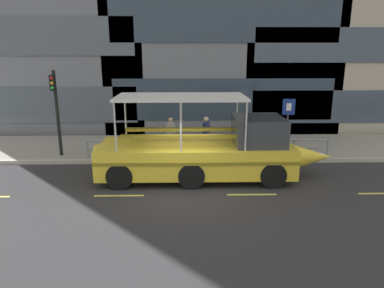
% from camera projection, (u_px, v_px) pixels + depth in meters
% --- Properties ---
extents(ground_plane, '(120.00, 120.00, 0.00)m').
position_uv_depth(ground_plane, '(186.00, 188.00, 13.18)').
color(ground_plane, '#2B2B2D').
extents(sidewalk, '(32.00, 4.80, 0.18)m').
position_uv_depth(sidewalk, '(185.00, 147.00, 18.57)').
color(sidewalk, gray).
rests_on(sidewalk, ground_plane).
extents(curb_edge, '(32.00, 0.18, 0.18)m').
position_uv_depth(curb_edge, '(185.00, 161.00, 16.16)').
color(curb_edge, '#B2ADA3').
rests_on(curb_edge, ground_plane).
extents(lane_centreline, '(25.80, 0.12, 0.01)m').
position_uv_depth(lane_centreline, '(186.00, 195.00, 12.54)').
color(lane_centreline, '#DBD64C').
rests_on(lane_centreline, ground_plane).
extents(curb_guardrail, '(11.45, 0.09, 0.85)m').
position_uv_depth(curb_guardrail, '(209.00, 146.00, 16.34)').
color(curb_guardrail, gray).
rests_on(curb_guardrail, sidewalk).
extents(traffic_light_pole, '(0.24, 0.46, 4.02)m').
position_uv_depth(traffic_light_pole, '(56.00, 105.00, 16.09)').
color(traffic_light_pole, black).
rests_on(traffic_light_pole, sidewalk).
extents(parking_sign, '(0.60, 0.12, 2.67)m').
position_uv_depth(parking_sign, '(288.00, 117.00, 16.71)').
color(parking_sign, '#4C4F54').
rests_on(parking_sign, sidewalk).
extents(duck_tour_boat, '(9.62, 2.67, 3.36)m').
position_uv_depth(duck_tour_boat, '(209.00, 152.00, 14.06)').
color(duck_tour_boat, yellow).
rests_on(duck_tour_boat, ground_plane).
extents(pedestrian_near_bow, '(0.34, 0.40, 1.70)m').
position_uv_depth(pedestrian_near_bow, '(257.00, 130.00, 17.41)').
color(pedestrian_near_bow, '#47423D').
rests_on(pedestrian_near_bow, sidewalk).
extents(pedestrian_mid_left, '(0.38, 0.39, 1.78)m').
position_uv_depth(pedestrian_mid_left, '(206.00, 131.00, 17.03)').
color(pedestrian_mid_left, '#47423D').
rests_on(pedestrian_mid_left, sidewalk).
extents(pedestrian_mid_right, '(0.47, 0.23, 1.65)m').
position_uv_depth(pedestrian_mid_right, '(171.00, 130.00, 17.54)').
color(pedestrian_mid_right, '#1E2338').
rests_on(pedestrian_mid_right, sidewalk).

